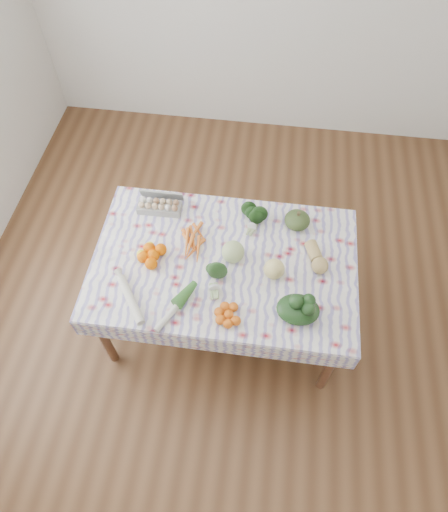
{
  "coord_description": "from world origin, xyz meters",
  "views": [
    {
      "loc": [
        0.21,
        -1.56,
        3.15
      ],
      "look_at": [
        0.0,
        0.0,
        0.82
      ],
      "focal_mm": 32.0,
      "sensor_mm": 36.0,
      "label": 1
    }
  ],
  "objects_px": {
    "dining_table": "(224,268)",
    "kabocha_squash": "(297,220)",
    "egg_carton": "(159,207)",
    "cabbage": "(233,252)",
    "butternut_squash": "(317,257)",
    "grapefruit": "(274,269)"
  },
  "relations": [
    {
      "from": "butternut_squash",
      "to": "grapefruit",
      "type": "bearing_deg",
      "value": -173.04
    },
    {
      "from": "dining_table",
      "to": "kabocha_squash",
      "type": "relative_size",
      "value": 9.56
    },
    {
      "from": "dining_table",
      "to": "butternut_squash",
      "type": "relative_size",
      "value": 7.08
    },
    {
      "from": "egg_carton",
      "to": "kabocha_squash",
      "type": "bearing_deg",
      "value": -0.83
    },
    {
      "from": "dining_table",
      "to": "kabocha_squash",
      "type": "bearing_deg",
      "value": 38.48
    },
    {
      "from": "cabbage",
      "to": "butternut_squash",
      "type": "xyz_separation_m",
      "value": [
        0.52,
        0.04,
        -0.02
      ]
    },
    {
      "from": "cabbage",
      "to": "grapefruit",
      "type": "distance_m",
      "value": 0.28
    },
    {
      "from": "dining_table",
      "to": "grapefruit",
      "type": "xyz_separation_m",
      "value": [
        0.31,
        -0.06,
        0.15
      ]
    },
    {
      "from": "egg_carton",
      "to": "cabbage",
      "type": "distance_m",
      "value": 0.63
    },
    {
      "from": "egg_carton",
      "to": "kabocha_squash",
      "type": "height_order",
      "value": "kabocha_squash"
    },
    {
      "from": "grapefruit",
      "to": "kabocha_squash",
      "type": "bearing_deg",
      "value": 73.13
    },
    {
      "from": "dining_table",
      "to": "butternut_squash",
      "type": "distance_m",
      "value": 0.59
    },
    {
      "from": "kabocha_squash",
      "to": "cabbage",
      "type": "height_order",
      "value": "cabbage"
    },
    {
      "from": "butternut_squash",
      "to": "grapefruit",
      "type": "xyz_separation_m",
      "value": [
        -0.26,
        -0.13,
        0.01
      ]
    },
    {
      "from": "butternut_squash",
      "to": "kabocha_squash",
      "type": "bearing_deg",
      "value": 95.72
    },
    {
      "from": "dining_table",
      "to": "egg_carton",
      "type": "distance_m",
      "value": 0.61
    },
    {
      "from": "kabocha_squash",
      "to": "egg_carton",
      "type": "bearing_deg",
      "value": 179.76
    },
    {
      "from": "dining_table",
      "to": "cabbage",
      "type": "height_order",
      "value": "cabbage"
    },
    {
      "from": "dining_table",
      "to": "grapefruit",
      "type": "height_order",
      "value": "grapefruit"
    },
    {
      "from": "dining_table",
      "to": "grapefruit",
      "type": "bearing_deg",
      "value": -10.33
    },
    {
      "from": "dining_table",
      "to": "kabocha_squash",
      "type": "height_order",
      "value": "kabocha_squash"
    },
    {
      "from": "butternut_squash",
      "to": "egg_carton",
      "type": "bearing_deg",
      "value": 145.06
    }
  ]
}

